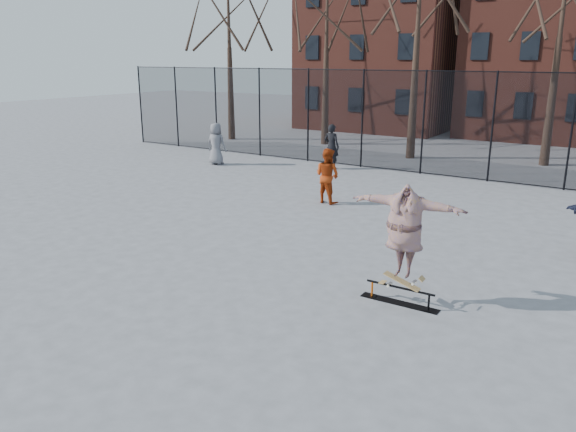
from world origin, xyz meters
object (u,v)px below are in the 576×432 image
Objects in this scene: skateboard at (402,285)px; skater at (404,238)px; skate_rail at (400,297)px; bystander_grey at (216,144)px; bystander_red at (327,176)px; bystander_black at (332,147)px.

skater is (0.00, 0.00, 0.91)m from skateboard.
bystander_grey is at bearing 142.98° from skate_rail.
skater is at bearing 139.45° from bystander_red.
bystander_black reaches higher than bystander_grey.
bystander_grey is 7.83m from bystander_red.
bystander_red is (-4.84, 5.90, 0.74)m from skate_rail.
skate_rail is at bearing 180.00° from skateboard.
bystander_black reaches higher than skateboard.
bystander_black is 5.63m from bystander_red.
bystander_black is at bearing 124.34° from skateboard.
bystander_red is (7.17, -3.15, -0.02)m from bystander_grey.
skateboard is 0.36× the size of skater.
bystander_black is (-7.45, 10.90, 0.54)m from skateboard.
skater reaches higher than bystander_grey.
skate_rail is 0.88× the size of bystander_red.
bystander_black is at bearing -52.80° from bystander_red.
skateboard is at bearing 124.41° from bystander_black.
skateboard is 0.91m from skater.
skate_rail is 0.83× the size of bystander_black.
skate_rail is 1.96× the size of skateboard.
skater is 13.21m from bystander_black.
skater is 1.20× the size of bystander_grey.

